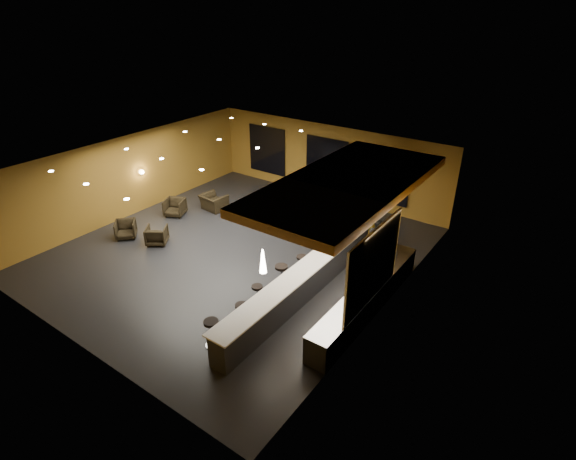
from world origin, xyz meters
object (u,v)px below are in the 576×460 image
Objects in this scene: staff_a at (372,249)px; staff_b at (378,239)px; column at (370,200)px; bar_stool_4 at (302,263)px; pendant_1 at (313,226)px; bar_stool_3 at (281,274)px; bar_counter at (303,284)px; staff_c at (389,251)px; pendant_0 at (263,261)px; bar_stool_1 at (242,312)px; pendant_2 at (351,200)px; armchair_b at (157,235)px; armchair_d at (214,202)px; bar_stool_5 at (315,249)px; armchair_a at (126,229)px; bar_stool_6 at (337,235)px; bar_stool_2 at (257,293)px; prep_counter at (367,300)px; armchair_c at (175,207)px; bar_stool_0 at (212,330)px.

staff_a is 1.04× the size of staff_b.
bar_stool_4 is (-0.76, -3.55, -1.27)m from column.
bar_stool_3 is (-0.85, -0.51, -1.79)m from pendant_1.
bar_counter is 3.76m from staff_b.
staff_c reaches higher than bar_stool_4.
pendant_0 is at bearing -90.00° from column.
bar_stool_1 is at bearing -116.97° from staff_b.
column is at bearing 96.13° from staff_a.
pendant_2 is 7.69m from armchair_b.
pendant_2 is 0.64× the size of armchair_d.
bar_counter is 10.51× the size of bar_stool_5.
armchair_a is 8.42m from bar_stool_6.
bar_counter is 11.43× the size of pendant_1.
staff_b is 2.06× the size of bar_stool_2.
column is 1.71m from pendant_2.
pendant_1 is 2.50m from pendant_2.
prep_counter is 2.77m from pendant_1.
column is 2.91m from bar_stool_5.
armchair_c is (-8.00, 1.32, -1.97)m from pendant_1.
bar_stool_1 reaches higher than armchair_a.
staff_b reaches higher than armchair_d.
column is 3.85m from bar_stool_4.
bar_stool_3 is 1.09× the size of bar_stool_6.
bar_stool_1 is at bearing -85.19° from bar_stool_3.
pendant_1 is at bearing -107.73° from staff_c.
bar_stool_5 is (-0.25, 4.37, -0.00)m from bar_stool_1.
armchair_d is at bearing -166.47° from staff_c.
armchair_a is 2.56m from armchair_c.
staff_c is at bearing -19.58° from staff_a.
armchair_c reaches higher than bar_stool_5.
staff_a reaches higher than armchair_c.
bar_stool_5 is at bearing 177.34° from staff_a.
pendant_0 is (0.00, -2.00, 1.85)m from bar_counter.
pendant_2 reaches higher than bar_stool_1.
column is 3.20× the size of armchair_d.
armchair_c is (-8.86, -1.83, -0.37)m from staff_b.
staff_c reaches higher than bar_stool_2.
bar_counter reaches higher than armchair_c.
bar_stool_0 reaches higher than bar_stool_4.
bar_stool_4 is at bearing 168.69° from prep_counter.
armchair_a is (-8.04, 1.26, -1.99)m from pendant_0.
bar_stool_0 is at bearing -129.34° from staff_a.
pendant_2 reaches higher than armchair_d.
bar_stool_2 is (-0.25, 1.04, -0.02)m from bar_stool_1.
bar_stool_1 reaches higher than armchair_b.
armchair_b is (-7.62, -3.21, -0.42)m from staff_a.
pendant_2 is 0.40× the size of staff_c.
staff_c is 4.83m from bar_stool_2.
pendant_2 is 2.81m from bar_stool_4.
column is at bearing 90.00° from pendant_0.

